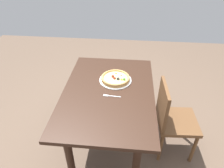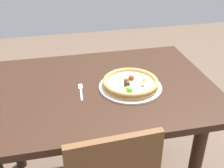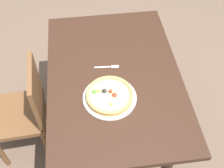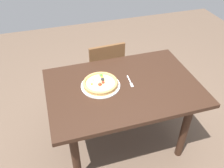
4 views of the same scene
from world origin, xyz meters
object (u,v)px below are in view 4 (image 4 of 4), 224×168
at_px(pizza, 100,83).
at_px(fork, 130,82).
at_px(chair_near, 104,71).
at_px(dining_table, 123,96).
at_px(plate, 101,86).

xyz_separation_m(pizza, fork, (-0.26, 0.03, -0.03)).
bearing_deg(pizza, chair_near, -107.64).
height_order(dining_table, chair_near, chair_near).
xyz_separation_m(plate, fork, (-0.26, 0.03, -0.00)).
relative_size(plate, fork, 2.02).
xyz_separation_m(plate, pizza, (-0.00, -0.00, 0.03)).
bearing_deg(chair_near, dining_table, -93.29).
bearing_deg(chair_near, fork, -86.64).
distance_m(dining_table, pizza, 0.24).
bearing_deg(chair_near, pizza, -110.63).
relative_size(dining_table, plate, 3.89).
bearing_deg(chair_near, plate, -110.63).
xyz_separation_m(chair_near, fork, (-0.07, 0.63, 0.30)).
relative_size(pizza, fork, 1.79).
bearing_deg(plate, dining_table, 164.35).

